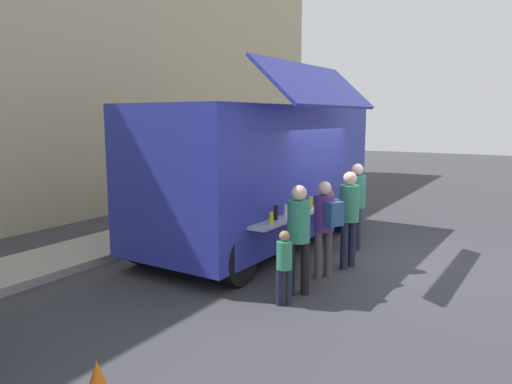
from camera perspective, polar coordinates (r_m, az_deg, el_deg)
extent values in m
plane|color=#38383D|center=(9.92, 12.97, -7.46)|extent=(60.00, 60.00, 0.00)
cube|color=#9E998E|center=(9.50, -26.66, -8.45)|extent=(28.00, 1.60, 0.15)
cube|color=#2B33A0|center=(10.24, 0.38, 2.61)|extent=(6.12, 2.61, 2.67)
cube|color=#2B33A0|center=(8.88, 7.40, 12.40)|extent=(3.35, 1.02, 0.83)
cube|color=black|center=(9.12, 4.41, 3.83)|extent=(3.16, 0.21, 1.20)
cube|color=#B7B7BC|center=(9.16, 5.52, -2.43)|extent=(3.33, 0.46, 0.05)
cylinder|color=yellow|center=(8.04, 1.81, -3.05)|extent=(0.07, 0.07, 0.20)
cylinder|color=black|center=(8.33, 2.35, -2.45)|extent=(0.07, 0.07, 0.26)
cylinder|color=silver|center=(8.60, 3.51, -2.21)|extent=(0.07, 0.07, 0.22)
cylinder|color=red|center=(8.84, 4.73, -1.93)|extent=(0.08, 0.08, 0.22)
cylinder|color=orange|center=(9.15, 5.21, -1.44)|extent=(0.07, 0.07, 0.26)
cylinder|color=yellow|center=(9.41, 6.44, -1.26)|extent=(0.08, 0.08, 0.23)
cylinder|color=green|center=(9.71, 6.92, -1.09)|extent=(0.06, 0.06, 0.19)
cylinder|color=gold|center=(9.97, 7.82, -0.75)|extent=(0.06, 0.06, 0.22)
cylinder|color=orange|center=(10.24, 8.89, -0.49)|extent=(0.06, 0.06, 0.23)
cube|color=black|center=(12.80, 7.57, 5.93)|extent=(0.15, 2.05, 1.17)
cylinder|color=black|center=(12.92, 1.95, -1.40)|extent=(0.90, 0.28, 0.90)
cylinder|color=black|center=(11.99, 10.63, -2.35)|extent=(0.90, 0.28, 0.90)
cylinder|color=black|center=(9.33, -12.91, -5.62)|extent=(0.90, 0.28, 0.90)
cylinder|color=black|center=(8.00, -2.21, -7.82)|extent=(0.90, 0.28, 0.90)
cylinder|color=#2B5B36|center=(15.34, 1.36, 0.16)|extent=(0.60, 0.60, 0.86)
cylinder|color=#1F233A|center=(8.98, 10.32, -6.21)|extent=(0.14, 0.14, 0.87)
cylinder|color=#1F233A|center=(9.16, 11.23, -5.94)|extent=(0.14, 0.14, 0.87)
cylinder|color=#358861|center=(8.90, 10.92, -1.31)|extent=(0.36, 0.36, 0.66)
sphere|color=beige|center=(8.84, 11.01, 1.58)|extent=(0.24, 0.24, 0.24)
cylinder|color=#4D4445|center=(8.40, 7.33, -7.38)|extent=(0.13, 0.13, 0.82)
cylinder|color=#4D4445|center=(8.53, 8.48, -7.13)|extent=(0.13, 0.13, 0.82)
cylinder|color=#552E75|center=(8.30, 8.01, -2.47)|extent=(0.34, 0.34, 0.62)
sphere|color=beige|center=(8.22, 8.08, 0.44)|extent=(0.23, 0.23, 0.23)
cube|color=#2C4E87|center=(8.10, 9.21, -2.55)|extent=(0.33, 0.29, 0.40)
cylinder|color=black|center=(7.59, 4.12, -8.98)|extent=(0.13, 0.13, 0.85)
cylinder|color=black|center=(7.64, 5.81, -8.89)|extent=(0.13, 0.13, 0.85)
cylinder|color=#308667|center=(7.42, 5.04, -3.46)|extent=(0.35, 0.35, 0.64)
sphere|color=beige|center=(7.34, 5.09, -0.10)|extent=(0.24, 0.24, 0.24)
cylinder|color=#202536|center=(10.28, 11.84, -4.30)|extent=(0.14, 0.14, 0.88)
cylinder|color=#202536|center=(10.50, 11.47, -4.02)|extent=(0.14, 0.14, 0.88)
cylinder|color=#337F68|center=(10.25, 11.79, 0.06)|extent=(0.37, 0.37, 0.67)
sphere|color=beige|center=(10.19, 11.87, 2.60)|extent=(0.25, 0.25, 0.25)
cylinder|color=#1D2338|center=(7.23, 2.73, -11.13)|extent=(0.09, 0.09, 0.55)
cylinder|color=#1D2338|center=(7.25, 3.91, -11.08)|extent=(0.09, 0.09, 0.55)
cylinder|color=#358963|center=(7.09, 3.35, -7.42)|extent=(0.23, 0.23, 0.42)
sphere|color=#A27255|center=(7.02, 3.37, -5.18)|extent=(0.15, 0.15, 0.15)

